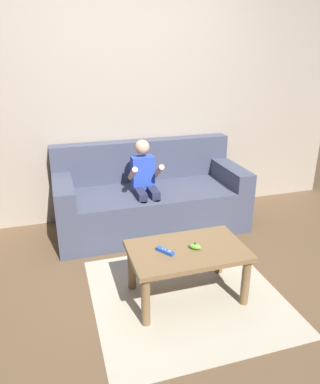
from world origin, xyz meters
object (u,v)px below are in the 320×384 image
Objects in this scene: person_seated_on_couch at (145,183)px; coffee_table at (187,257)px; game_remote_blue_near_edge at (165,251)px; couch at (150,199)px; nunchuk_lime at (195,246)px.

person_seated_on_couch is 1.13× the size of coffee_table.
person_seated_on_couch is 6.82× the size of game_remote_blue_near_edge.
person_seated_on_couch reaches higher than couch.
couch is 1.23m from game_remote_blue_near_edge.
game_remote_blue_near_edge is 0.22m from nunchuk_lime.
person_seated_on_couch is 1.05m from coffee_table.
couch is at bearing 89.76° from nunchuk_lime.
couch is 19.29× the size of nunchuk_lime.
person_seated_on_couch reaches higher than game_remote_blue_near_edge.
nunchuk_lime reaches higher than coffee_table.
couch is at bearing 87.45° from coffee_table.
coffee_table is at bearing 1.55° from game_remote_blue_near_edge.
coffee_table is 6.06× the size of game_remote_blue_near_edge.
couch is 1.99× the size of person_seated_on_couch.
person_seated_on_couch is 1.06m from nunchuk_lime.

